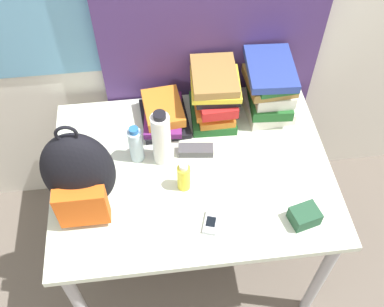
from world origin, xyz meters
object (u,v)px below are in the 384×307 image
book_stack_right (270,89)px  camera_pouch (305,216)px  cell_phone (211,223)px  sunscreen_bottle (184,177)px  sports_bottle (161,138)px  sunglasses_case (196,150)px  backpack (79,175)px  water_bottle (136,144)px  book_stack_left (164,113)px  book_stack_center (214,95)px

book_stack_right → camera_pouch: 0.60m
cell_phone → sunscreen_bottle: bearing=114.2°
book_stack_right → sunscreen_bottle: book_stack_right is taller
sports_bottle → sunglasses_case: (0.14, 0.01, -0.12)m
backpack → camera_pouch: (0.83, -0.18, -0.16)m
water_bottle → book_stack_left: bearing=57.0°
book_stack_left → sports_bottle: sports_bottle is taller
book_stack_center → book_stack_right: book_stack_right is taller
cell_phone → camera_pouch: 0.36m
sports_bottle → sunglasses_case: 0.18m
book_stack_right → cell_phone: size_ratio=2.68×
sports_bottle → camera_pouch: sports_bottle is taller
book_stack_right → sunscreen_bottle: (-0.43, -0.38, -0.07)m
sunscreen_bottle → backpack: bearing=-175.1°
water_bottle → sunscreen_bottle: size_ratio=1.26×
sunscreen_bottle → camera_pouch: 0.49m
book_stack_left → sunscreen_bottle: size_ratio=1.90×
book_stack_right → sports_bottle: 0.55m
book_stack_left → water_bottle: bearing=-123.0°
book_stack_left → sports_bottle: (-0.02, -0.22, 0.09)m
book_stack_left → sunglasses_case: 0.24m
backpack → book_stack_left: backpack is taller
book_stack_left → sunglasses_case: (0.12, -0.21, -0.03)m
book_stack_center → sunscreen_bottle: bearing=-114.9°
book_stack_left → book_stack_center: size_ratio=1.00×
sports_bottle → sunscreen_bottle: 0.18m
cell_phone → sunglasses_case: 0.35m
cell_phone → backpack: bearing=162.1°
book_stack_center → water_bottle: book_stack_center is taller
water_bottle → cell_phone: 0.45m
sunscreen_bottle → water_bottle: bearing=136.4°
book_stack_right → cell_phone: book_stack_right is taller
book_stack_left → sports_bottle: 0.23m
backpack → sports_bottle: (0.31, 0.19, -0.06)m
book_stack_center → water_bottle: (-0.36, -0.21, -0.04)m
book_stack_right → sunscreen_bottle: 0.57m
sunscreen_bottle → cell_phone: bearing=-65.8°
book_stack_center → camera_pouch: size_ratio=2.28×
sunglasses_case → camera_pouch: 0.53m
sunglasses_case → camera_pouch: bearing=-45.6°
backpack → sunscreen_bottle: size_ratio=3.04×
book_stack_left → cell_phone: 0.58m
water_bottle → backpack: bearing=-135.0°
camera_pouch → backpack: bearing=167.8°
backpack → book_stack_right: backpack is taller
sunscreen_bottle → sports_bottle: bearing=115.5°
backpack → book_stack_left: bearing=50.4°
book_stack_center → cell_phone: size_ratio=2.59×
sunscreen_bottle → camera_pouch: sunscreen_bottle is taller
backpack → sunglasses_case: bearing=23.7°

